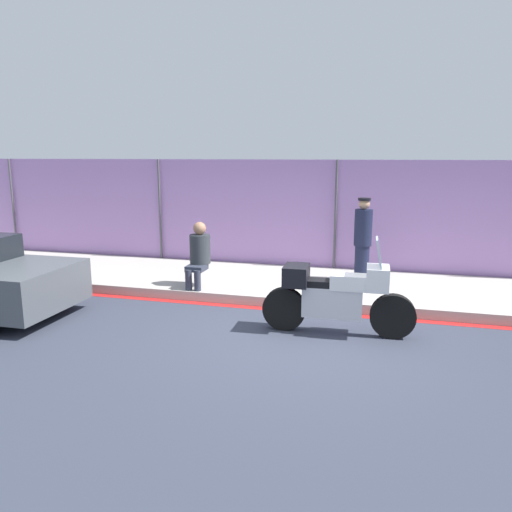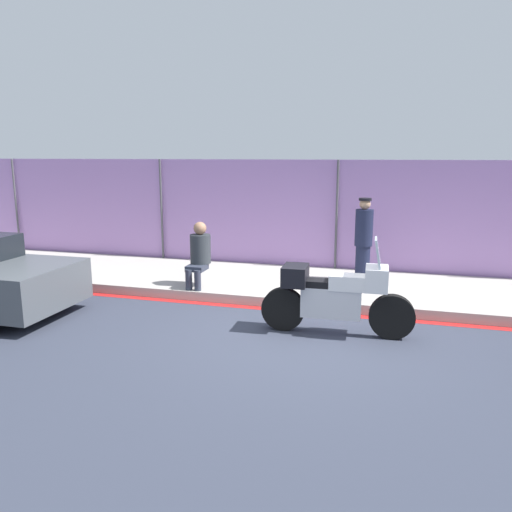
# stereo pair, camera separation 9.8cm
# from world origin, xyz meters

# --- Properties ---
(ground_plane) EXTENTS (120.00, 120.00, 0.00)m
(ground_plane) POSITION_xyz_m (0.00, 0.00, 0.00)
(ground_plane) COLOR #333847
(sidewalk) EXTENTS (30.94, 2.66, 0.18)m
(sidewalk) POSITION_xyz_m (0.00, 2.52, 0.09)
(sidewalk) COLOR #ADA89E
(sidewalk) RESTS_ON ground_plane
(curb_paint_stripe) EXTENTS (30.94, 0.18, 0.01)m
(curb_paint_stripe) POSITION_xyz_m (0.00, 1.10, 0.00)
(curb_paint_stripe) COLOR red
(curb_paint_stripe) RESTS_ON ground_plane
(storefront_fence) EXTENTS (29.39, 0.17, 2.54)m
(storefront_fence) POSITION_xyz_m (0.00, 3.94, 1.27)
(storefront_fence) COLOR #AD7FC6
(storefront_fence) RESTS_ON ground_plane
(motorcycle) EXTENTS (2.27, 0.55, 1.48)m
(motorcycle) POSITION_xyz_m (0.43, 0.18, 0.60)
(motorcycle) COLOR black
(motorcycle) RESTS_ON ground_plane
(officer_standing) EXTENTS (0.35, 0.35, 1.65)m
(officer_standing) POSITION_xyz_m (0.65, 2.86, 1.02)
(officer_standing) COLOR #191E38
(officer_standing) RESTS_ON sidewalk
(person_seated_on_curb) EXTENTS (0.39, 0.65, 1.23)m
(person_seated_on_curb) POSITION_xyz_m (-2.31, 1.62, 0.85)
(person_seated_on_curb) COLOR #2D3342
(person_seated_on_curb) RESTS_ON sidewalk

